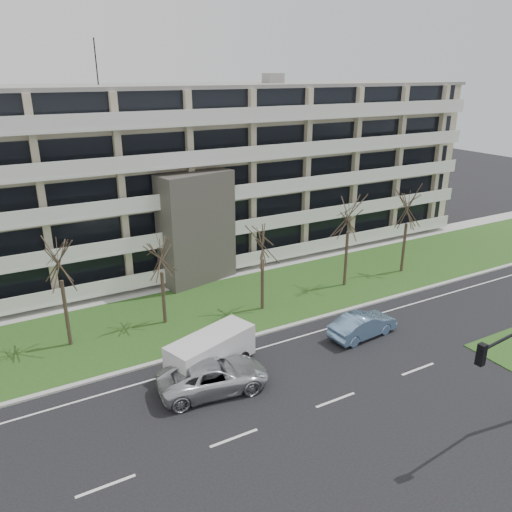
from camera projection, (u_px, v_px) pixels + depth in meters
ground at (336, 400)px, 26.32m from camera, size 160.00×160.00×0.00m
grass_verge at (228, 305)px, 36.97m from camera, size 90.00×10.00×0.06m
curb at (261, 334)px, 32.86m from camera, size 90.00×0.35×0.12m
sidewalk at (199, 279)px, 41.47m from camera, size 90.00×2.00×0.08m
lane_edge_line at (273, 345)px, 31.65m from camera, size 90.00×0.12×0.01m
apartment_building at (165, 175)px, 44.42m from camera, size 60.50×15.10×18.75m
silver_pickup at (214, 376)px, 26.90m from camera, size 6.37×3.59×1.68m
blue_sedan at (363, 325)px, 32.44m from camera, size 4.98×2.13×1.60m
white_van at (212, 348)px, 28.83m from camera, size 5.78×3.63×2.11m
tree_2 at (57, 254)px, 29.47m from camera, size 3.97×3.97×7.94m
tree_3 at (160, 252)px, 32.59m from camera, size 3.36×3.36×6.72m
tree_4 at (263, 240)px, 34.57m from camera, size 3.43×3.43×6.86m
tree_5 at (349, 210)px, 38.24m from camera, size 4.06×4.06×8.12m
tree_6 at (408, 204)px, 41.14m from camera, size 3.87×3.87×7.74m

